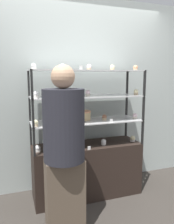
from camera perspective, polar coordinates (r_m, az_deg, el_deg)
ground_plane at (r=3.10m, az=0.00°, el=-20.59°), size 20.00×20.00×0.00m
back_wall at (r=3.06m, az=-2.28°, el=4.64°), size 8.00×0.05×2.60m
display_base at (r=2.95m, az=0.00°, el=-14.81°), size 1.38×0.45×0.68m
display_riser_lower at (r=2.75m, az=0.00°, el=-2.64°), size 1.38×0.45×0.31m
display_riser_middle at (r=2.71m, az=0.00°, el=3.84°), size 1.38×0.45×0.31m
display_riser_upper at (r=2.70m, az=0.00°, el=10.46°), size 1.38×0.45×0.31m
layer_cake_centerpiece at (r=2.80m, az=-1.10°, el=-0.84°), size 0.21×0.21×0.11m
sheet_cake_frosted at (r=2.74m, az=-5.46°, el=-8.42°), size 0.22×0.14×0.06m
cupcake_0 at (r=2.62m, az=-12.77°, el=-9.33°), size 0.07×0.07×0.07m
cupcake_1 at (r=2.82m, az=4.36°, el=-7.82°), size 0.07×0.07×0.07m
cupcake_2 at (r=3.02m, az=11.84°, el=-6.82°), size 0.07×0.07×0.07m
price_tag_0 at (r=2.62m, az=0.57°, el=-9.39°), size 0.04×0.00×0.04m
cupcake_3 at (r=2.50m, az=-13.27°, el=-2.85°), size 0.06×0.06×0.07m
cupcake_4 at (r=2.58m, az=-3.36°, el=-2.23°), size 0.06×0.06×0.07m
cupcake_5 at (r=2.78m, az=4.57°, el=-1.42°), size 0.06×0.06×0.07m
cupcake_6 at (r=2.93m, az=12.42°, el=-1.06°), size 0.06×0.06×0.07m
price_tag_1 at (r=2.65m, az=6.35°, el=-2.27°), size 0.04×0.00×0.04m
cupcake_7 at (r=2.50m, az=-13.19°, el=4.44°), size 0.06×0.06×0.08m
cupcake_8 at (r=2.66m, az=0.19°, el=4.94°), size 0.06×0.06×0.08m
cupcake_9 at (r=2.91m, az=12.68°, el=5.08°), size 0.06×0.06×0.08m
price_tag_2 at (r=2.44m, az=-3.50°, el=4.21°), size 0.04×0.00×0.04m
cupcake_10 at (r=2.49m, az=-13.77°, el=11.49°), size 0.06×0.06×0.07m
cupcake_11 at (r=2.50m, az=-6.40°, el=11.67°), size 0.06×0.06×0.07m
cupcake_12 at (r=2.63m, az=0.48°, el=11.60°), size 0.06×0.06×0.07m
cupcake_13 at (r=2.76m, az=6.63°, el=11.43°), size 0.06×0.06×0.07m
cupcake_14 at (r=2.89m, az=12.56°, el=11.17°), size 0.06×0.06×0.07m
price_tag_3 at (r=2.46m, az=-1.59°, el=11.55°), size 0.04×0.00×0.04m
customer_figure at (r=2.08m, az=-5.99°, el=-9.35°), size 0.39×0.39×1.65m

